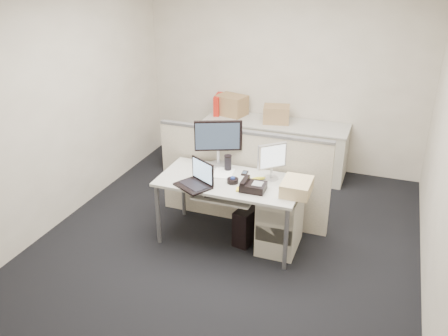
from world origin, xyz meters
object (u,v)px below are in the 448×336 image
at_px(monitor_main, 218,143).
at_px(laptop, 193,175).
at_px(desk_phone, 253,187).
at_px(desk, 230,186).

height_order(monitor_main, laptop, monitor_main).
distance_m(monitor_main, desk_phone, 0.75).
distance_m(desk, desk_phone, 0.35).
bearing_deg(monitor_main, laptop, -117.53).
relative_size(monitor_main, desk_phone, 2.13).
bearing_deg(monitor_main, desk_phone, -62.77).
bearing_deg(laptop, desk, 72.95).
xyz_separation_m(desk, desk_phone, (0.30, -0.14, 0.10)).
xyz_separation_m(desk, monitor_main, (-0.25, 0.32, 0.33)).
bearing_deg(laptop, desk_phone, 42.91).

